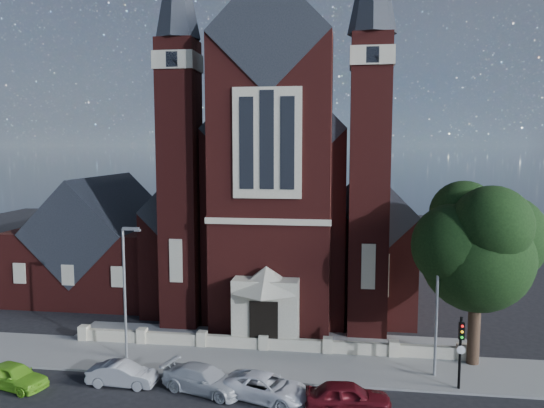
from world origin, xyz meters
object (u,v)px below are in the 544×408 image
Objects in this scene: street_lamp_left at (126,285)px; traffic_signal at (461,344)px; street_tree at (480,250)px; car_white_suv at (267,387)px; car_dark_red at (348,397)px; car_silver_a at (122,374)px; church at (291,197)px; parish_hall at (103,247)px; street_lamp_right at (439,297)px; car_silver_b at (204,379)px; car_lime_van at (14,376)px.

street_lamp_left is 2.02× the size of traffic_signal.
street_tree is 14.24m from car_white_suv.
street_tree is at bearing 4.76° from street_lamp_left.
street_tree is 2.33× the size of car_white_suv.
car_silver_a is at bearing 79.46° from car_dark_red.
church reaches higher than parish_hall.
parish_hall is at bearing 151.78° from street_lamp_right.
traffic_signal is at bearing -4.76° from street_lamp_left.
street_lamp_left reaches higher than car_silver_b.
car_silver_a is at bearing -174.46° from traffic_signal.
traffic_signal is (0.91, -1.57, -2.02)m from street_lamp_right.
traffic_signal is 0.87× the size of car_silver_b.
parish_hall is 3.27× the size of car_silver_a.
car_silver_a is at bearing 106.21° from car_silver_b.
car_silver_b is at bearing -172.19° from traffic_signal.
church reaches higher than car_silver_a.
street_lamp_right reaches higher than car_silver_a.
street_tree is 1.32× the size of street_lamp_right.
street_lamp_left reaches higher than car_silver_a.
car_silver_a is 0.81× the size of car_white_suv.
street_tree is 11.48m from car_dark_red.
street_lamp_right is at bearing -77.73° from car_silver_a.
street_tree is 2.86× the size of car_silver_a.
car_silver_b is at bearing -164.65° from street_lamp_right.
church is 4.31× the size of street_lamp_right.
traffic_signal is at bearing -61.80° from church.
car_lime_van is 1.05× the size of car_silver_a.
car_silver_a is at bearing -168.95° from street_lamp_right.
street_lamp_right is 1.76× the size of car_silver_b.
traffic_signal is (11.00, -20.52, -5.60)m from church.
street_lamp_right is (26.09, -14.00, 0.59)m from parish_hall.
car_white_suv is at bearing -87.22° from church.
car_silver_b is (4.53, -0.09, 0.05)m from car_silver_a.
car_lime_van is (-12.44, -23.31, -7.52)m from church.
street_tree reaches higher than car_silver_a.
church is 23.94m from traffic_signal.
car_silver_a is 4.53m from car_silver_b.
parish_hall is 2.66× the size of car_silver_b.
parish_hall is at bearing -162.84° from church.
car_white_suv is at bearing -23.04° from street_lamp_left.
church is at bearing 21.49° from car_white_suv.
street_lamp_right reaches higher than car_silver_b.
car_dark_red reaches higher than car_silver_b.
street_tree is 5.70m from traffic_signal.
street_tree is at bearing 64.05° from traffic_signal.
street_lamp_right is 1.76× the size of car_white_suv.
traffic_signal reaches higher than car_lime_van.
parish_hall is at bearing 120.02° from street_lamp_left.
car_white_suv is (7.92, -0.53, 0.02)m from car_silver_a.
street_tree is 16.95m from car_silver_b.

